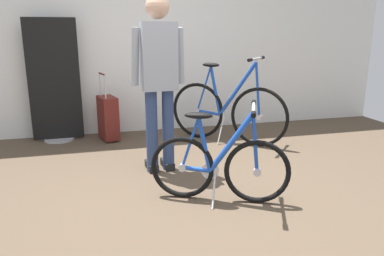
{
  "coord_description": "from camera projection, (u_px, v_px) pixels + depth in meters",
  "views": [
    {
      "loc": [
        -0.63,
        -2.49,
        1.31
      ],
      "look_at": [
        0.11,
        0.33,
        0.55
      ],
      "focal_mm": 34.74,
      "sensor_mm": 36.0,
      "label": 1
    }
  ],
  "objects": [
    {
      "name": "ground_plane",
      "position": [
        189.0,
        210.0,
        2.81
      ],
      "size": [
        6.98,
        6.98,
        0.0
      ],
      "primitive_type": "plane",
      "color": "brown"
    },
    {
      "name": "back_wall",
      "position": [
        142.0,
        29.0,
        4.79
      ],
      "size": [
        6.98,
        0.1,
        2.68
      ],
      "primitive_type": "cube",
      "color": "white",
      "rests_on": "ground_plane"
    },
    {
      "name": "floor_banner_stand",
      "position": [
        55.0,
        88.0,
        4.47
      ],
      "size": [
        0.6,
        0.36,
        1.47
      ],
      "color": "#B7B7BC",
      "rests_on": "ground_plane"
    },
    {
      "name": "folding_bike_foreground",
      "position": [
        219.0,
        164.0,
        2.9
      ],
      "size": [
        1.02,
        0.6,
        0.78
      ],
      "color": "black",
      "rests_on": "ground_plane"
    },
    {
      "name": "display_bike_left",
      "position": [
        227.0,
        111.0,
        4.47
      ],
      "size": [
        1.13,
        1.04,
        1.04
      ],
      "color": "black",
      "rests_on": "ground_plane"
    },
    {
      "name": "visitor_near_wall",
      "position": [
        159.0,
        75.0,
        3.39
      ],
      "size": [
        0.54,
        0.29,
        1.63
      ],
      "color": "navy",
      "rests_on": "ground_plane"
    },
    {
      "name": "rolling_suitcase",
      "position": [
        108.0,
        117.0,
        4.58
      ],
      "size": [
        0.26,
        0.39,
        0.83
      ],
      "color": "maroon",
      "rests_on": "ground_plane"
    }
  ]
}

